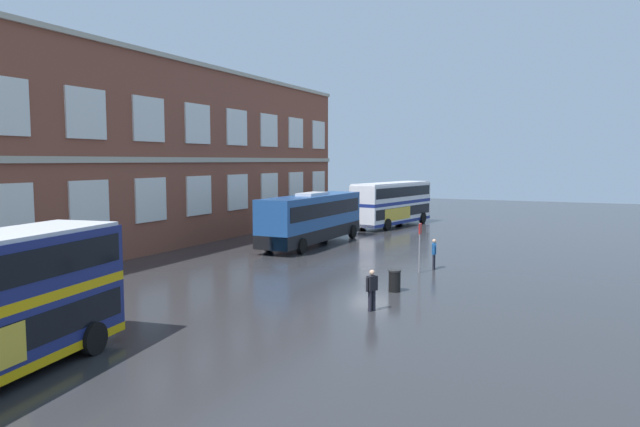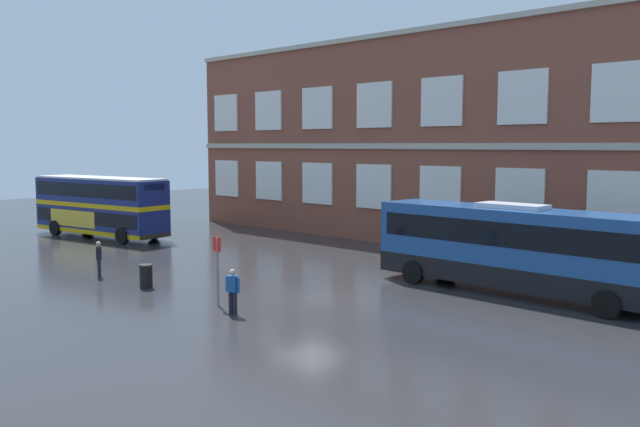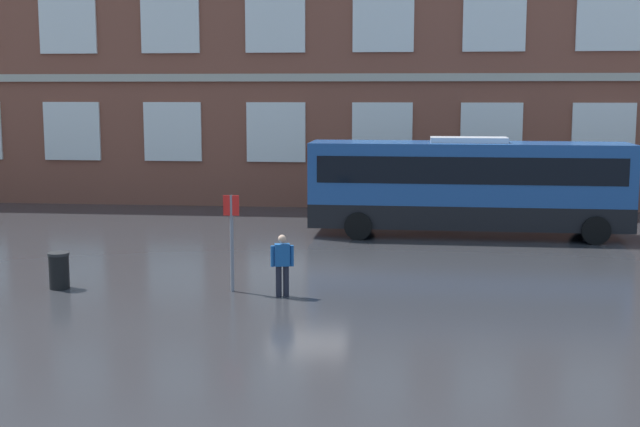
{
  "view_description": "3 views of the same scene",
  "coord_description": "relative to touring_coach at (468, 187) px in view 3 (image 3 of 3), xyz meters",
  "views": [
    {
      "loc": [
        -32.12,
        -11.72,
        6.11
      ],
      "look_at": [
        -1.1,
        2.91,
        2.96
      ],
      "focal_mm": 32.42,
      "sensor_mm": 36.0,
      "label": 1
    },
    {
      "loc": [
        19.0,
        -18.88,
        6.24
      ],
      "look_at": [
        -1.51,
        2.12,
        3.22
      ],
      "focal_mm": 37.6,
      "sensor_mm": 36.0,
      "label": 2
    },
    {
      "loc": [
        3.26,
        -26.12,
        5.53
      ],
      "look_at": [
        0.18,
        1.95,
        1.46
      ],
      "focal_mm": 47.81,
      "sensor_mm": 36.0,
      "label": 3
    }
  ],
  "objects": [
    {
      "name": "touring_coach",
      "position": [
        0.0,
        0.0,
        0.0
      ],
      "size": [
        12.03,
        2.97,
        3.8
      ],
      "color": "navy",
      "rests_on": "ground"
    },
    {
      "name": "bus_stand_flag",
      "position": [
        -7.03,
        -9.94,
        -0.27
      ],
      "size": [
        0.44,
        0.1,
        2.7
      ],
      "color": "slate",
      "rests_on": "ground"
    },
    {
      "name": "station_litter_bin",
      "position": [
        -11.97,
        -10.12,
        -1.39
      ],
      "size": [
        0.6,
        0.6,
        1.03
      ],
      "color": "black",
      "rests_on": "ground"
    },
    {
      "name": "brick_terminal_building",
      "position": [
        -6.07,
        11.41,
        4.51
      ],
      "size": [
        50.34,
        8.19,
        13.13
      ],
      "color": "brown",
      "rests_on": "ground"
    },
    {
      "name": "second_passenger",
      "position": [
        -5.56,
        -10.37,
        -0.98
      ],
      "size": [
        0.64,
        0.33,
        1.7
      ],
      "color": "black",
      "rests_on": "ground"
    },
    {
      "name": "ground_plane",
      "position": [
        -5.34,
        -4.57,
        -1.91
      ],
      "size": [
        120.0,
        120.0,
        0.0
      ],
      "primitive_type": "plane",
      "color": "#2B2B2D"
    }
  ]
}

